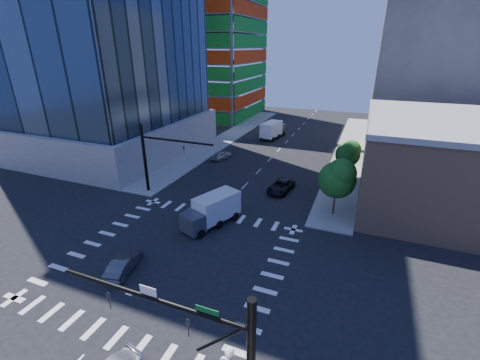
% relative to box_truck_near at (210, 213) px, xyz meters
% --- Properties ---
extents(ground, '(160.00, 160.00, 0.00)m').
position_rel_box_truck_near_xyz_m(ground, '(-0.31, -6.58, -1.46)').
color(ground, black).
rests_on(ground, ground).
extents(road_markings, '(20.00, 20.00, 0.01)m').
position_rel_box_truck_near_xyz_m(road_markings, '(-0.31, -6.58, -1.45)').
color(road_markings, silver).
rests_on(road_markings, ground).
extents(sidewalk_ne, '(5.00, 60.00, 0.15)m').
position_rel_box_truck_near_xyz_m(sidewalk_ne, '(12.19, 33.42, -1.38)').
color(sidewalk_ne, gray).
rests_on(sidewalk_ne, ground).
extents(sidewalk_nw, '(5.00, 60.00, 0.15)m').
position_rel_box_truck_near_xyz_m(sidewalk_nw, '(-12.81, 33.42, -1.38)').
color(sidewalk_nw, gray).
rests_on(sidewalk_nw, ground).
extents(construction_building, '(25.16, 34.50, 70.60)m').
position_rel_box_truck_near_xyz_m(construction_building, '(-27.73, 55.35, 23.16)').
color(construction_building, gray).
rests_on(construction_building, ground).
extents(commercial_building, '(20.50, 22.50, 10.60)m').
position_rel_box_truck_near_xyz_m(commercial_building, '(24.69, 15.42, 3.86)').
color(commercial_building, tan).
rests_on(commercial_building, ground).
extents(bg_building_ne, '(24.00, 30.00, 28.00)m').
position_rel_box_truck_near_xyz_m(bg_building_ne, '(26.69, 48.42, 12.54)').
color(bg_building_ne, '#5E5A54').
rests_on(bg_building_ne, ground).
extents(signal_mast_nw, '(10.20, 0.40, 9.00)m').
position_rel_box_truck_near_xyz_m(signal_mast_nw, '(-10.31, 4.92, 4.04)').
color(signal_mast_nw, black).
rests_on(signal_mast_nw, sidewalk_nw).
extents(tree_south, '(4.16, 4.16, 6.82)m').
position_rel_box_truck_near_xyz_m(tree_south, '(12.32, 7.32, 3.23)').
color(tree_south, '#382316').
rests_on(tree_south, sidewalk_ne).
extents(tree_north, '(3.54, 3.52, 5.78)m').
position_rel_box_truck_near_xyz_m(tree_north, '(12.62, 19.32, 2.53)').
color(tree_north, '#382316').
rests_on(tree_north, sidewalk_ne).
extents(car_nb_far, '(3.11, 5.56, 1.47)m').
position_rel_box_truck_near_xyz_m(car_nb_far, '(4.88, 11.51, -0.72)').
color(car_nb_far, black).
rests_on(car_nb_far, ground).
extents(car_sb_near, '(3.09, 4.95, 1.34)m').
position_rel_box_truck_near_xyz_m(car_sb_near, '(-2.89, 2.51, -0.79)').
color(car_sb_near, silver).
rests_on(car_sb_near, ground).
extents(car_sb_mid, '(2.72, 4.59, 1.46)m').
position_rel_box_truck_near_xyz_m(car_sb_mid, '(-8.23, 20.72, -0.72)').
color(car_sb_mid, '#ACAFB4').
rests_on(car_sb_mid, ground).
extents(car_sb_cross, '(2.37, 4.59, 1.44)m').
position_rel_box_truck_near_xyz_m(car_sb_cross, '(-3.46, -9.78, -0.74)').
color(car_sb_cross, '#48474C').
rests_on(car_sb_cross, ground).
extents(box_truck_near, '(4.80, 6.82, 3.29)m').
position_rel_box_truck_near_xyz_m(box_truck_near, '(0.00, 0.00, 0.00)').
color(box_truck_near, black).
rests_on(box_truck_near, ground).
extents(box_truck_far, '(3.97, 7.17, 3.56)m').
position_rel_box_truck_near_xyz_m(box_truck_far, '(-3.75, 37.44, 0.12)').
color(box_truck_far, black).
rests_on(box_truck_far, ground).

